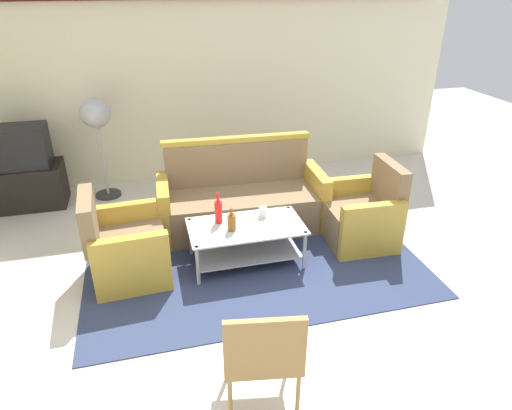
{
  "coord_description": "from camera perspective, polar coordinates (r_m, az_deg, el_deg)",
  "views": [
    {
      "loc": [
        -1.06,
        -3.0,
        2.53
      ],
      "look_at": [
        -0.13,
        0.61,
        0.65
      ],
      "focal_mm": 31.78,
      "sensor_mm": 36.0,
      "label": 1
    }
  ],
  "objects": [
    {
      "name": "ground_plane",
      "position": [
        4.07,
        4.04,
        -11.8
      ],
      "size": [
        14.0,
        14.0,
        0.0
      ],
      "primitive_type": "plane",
      "color": "beige"
    },
    {
      "name": "wall_back",
      "position": [
        6.24,
        -4.63,
        16.95
      ],
      "size": [
        6.52,
        0.19,
        2.8
      ],
      "color": "beige",
      "rests_on": "ground"
    },
    {
      "name": "rug",
      "position": [
        4.58,
        -0.46,
        -6.68
      ],
      "size": [
        3.22,
        2.15,
        0.01
      ],
      "primitive_type": "cube",
      "color": "#2D3856",
      "rests_on": "ground"
    },
    {
      "name": "couch",
      "position": [
        5.01,
        -1.82,
        0.52
      ],
      "size": [
        1.83,
        0.81,
        0.96
      ],
      "rotation": [
        0.0,
        0.0,
        3.1
      ],
      "color": "#7F6647",
      "rests_on": "rug"
    },
    {
      "name": "armchair_left",
      "position": [
        4.37,
        -16.07,
        -5.33
      ],
      "size": [
        0.74,
        0.8,
        0.85
      ],
      "rotation": [
        0.0,
        0.0,
        -1.52
      ],
      "color": "#7F6647",
      "rests_on": "rug"
    },
    {
      "name": "armchair_right",
      "position": [
        4.88,
        13.11,
        -1.36
      ],
      "size": [
        0.73,
        0.78,
        0.85
      ],
      "rotation": [
        0.0,
        0.0,
        1.53
      ],
      "color": "#7F6647",
      "rests_on": "rug"
    },
    {
      "name": "coffee_table",
      "position": [
        4.4,
        -1.25,
        -4.17
      ],
      "size": [
        1.1,
        0.6,
        0.4
      ],
      "color": "silver",
      "rests_on": "rug"
    },
    {
      "name": "bottle_red",
      "position": [
        4.34,
        -4.74,
        -0.81
      ],
      "size": [
        0.07,
        0.07,
        0.31
      ],
      "color": "red",
      "rests_on": "coffee_table"
    },
    {
      "name": "bottle_brown",
      "position": [
        4.22,
        -3.08,
        -2.15
      ],
      "size": [
        0.08,
        0.08,
        0.23
      ],
      "color": "brown",
      "rests_on": "coffee_table"
    },
    {
      "name": "cup",
      "position": [
        4.47,
        0.88,
        -0.87
      ],
      "size": [
        0.08,
        0.08,
        0.1
      ],
      "primitive_type": "cylinder",
      "color": "silver",
      "rests_on": "coffee_table"
    },
    {
      "name": "tv_stand",
      "position": [
        6.16,
        -26.56,
        2.19
      ],
      "size": [
        0.8,
        0.5,
        0.52
      ],
      "primitive_type": "cube",
      "color": "black",
      "rests_on": "ground"
    },
    {
      "name": "television",
      "position": [
        6.0,
        -27.52,
        6.53
      ],
      "size": [
        0.6,
        0.45,
        0.48
      ],
      "rotation": [
        0.0,
        0.0,
        3.14
      ],
      "color": "black",
      "rests_on": "tv_stand"
    },
    {
      "name": "pedestal_fan",
      "position": [
        5.83,
        -19.45,
        10.17
      ],
      "size": [
        0.36,
        0.36,
        1.27
      ],
      "color": "#2D2D33",
      "rests_on": "ground"
    },
    {
      "name": "wicker_chair",
      "position": [
        2.91,
        0.85,
        -17.75
      ],
      "size": [
        0.55,
        0.55,
        0.84
      ],
      "rotation": [
        0.0,
        0.0,
        -0.17
      ],
      "color": "#AD844C",
      "rests_on": "ground"
    }
  ]
}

